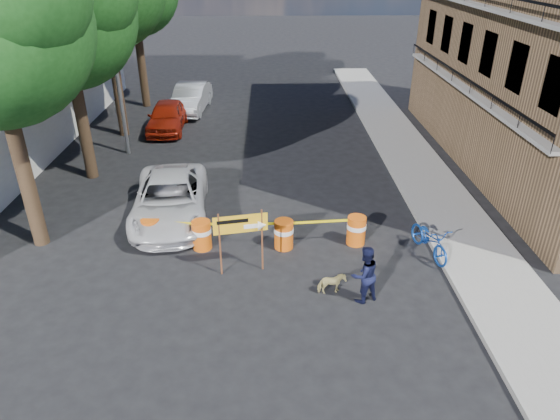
{
  "coord_description": "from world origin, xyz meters",
  "views": [
    {
      "loc": [
        0.17,
        -11.2,
        7.98
      ],
      "look_at": [
        0.47,
        1.5,
        1.3
      ],
      "focal_mm": 32.0,
      "sensor_mm": 36.0,
      "label": 1
    }
  ],
  "objects_px": {
    "bicycle": "(432,226)",
    "suv_white": "(170,199)",
    "barrel_mid_left": "(202,234)",
    "barrel_far_right": "(356,230)",
    "dog": "(332,284)",
    "pedestrian": "(364,275)",
    "sedan_silver": "(191,98)",
    "barrel_far_left": "(151,232)",
    "detour_sign": "(248,228)",
    "sedan_red": "(167,116)",
    "barrel_mid_right": "(284,234)"
  },
  "relations": [
    {
      "from": "detour_sign",
      "to": "pedestrian",
      "type": "distance_m",
      "value": 3.29
    },
    {
      "from": "barrel_mid_left",
      "to": "detour_sign",
      "type": "bearing_deg",
      "value": -40.65
    },
    {
      "from": "sedan_red",
      "to": "sedan_silver",
      "type": "bearing_deg",
      "value": 76.21
    },
    {
      "from": "barrel_mid_left",
      "to": "sedan_silver",
      "type": "relative_size",
      "value": 0.2
    },
    {
      "from": "pedestrian",
      "to": "suv_white",
      "type": "height_order",
      "value": "pedestrian"
    },
    {
      "from": "suv_white",
      "to": "sedan_silver",
      "type": "relative_size",
      "value": 1.12
    },
    {
      "from": "sedan_silver",
      "to": "barrel_far_left",
      "type": "bearing_deg",
      "value": -82.36
    },
    {
      "from": "barrel_far_right",
      "to": "dog",
      "type": "height_order",
      "value": "barrel_far_right"
    },
    {
      "from": "barrel_mid_right",
      "to": "dog",
      "type": "height_order",
      "value": "barrel_mid_right"
    },
    {
      "from": "barrel_far_right",
      "to": "suv_white",
      "type": "relative_size",
      "value": 0.18
    },
    {
      "from": "detour_sign",
      "to": "sedan_red",
      "type": "distance_m",
      "value": 13.06
    },
    {
      "from": "barrel_far_left",
      "to": "sedan_silver",
      "type": "bearing_deg",
      "value": 92.83
    },
    {
      "from": "barrel_mid_right",
      "to": "pedestrian",
      "type": "height_order",
      "value": "pedestrian"
    },
    {
      "from": "barrel_far_right",
      "to": "bicycle",
      "type": "height_order",
      "value": "bicycle"
    },
    {
      "from": "barrel_mid_right",
      "to": "sedan_silver",
      "type": "distance_m",
      "value": 15.05
    },
    {
      "from": "bicycle",
      "to": "dog",
      "type": "distance_m",
      "value": 3.61
    },
    {
      "from": "barrel_far_left",
      "to": "barrel_mid_left",
      "type": "relative_size",
      "value": 1.0
    },
    {
      "from": "barrel_mid_right",
      "to": "sedan_red",
      "type": "bearing_deg",
      "value": 115.9
    },
    {
      "from": "suv_white",
      "to": "sedan_red",
      "type": "xyz_separation_m",
      "value": [
        -1.71,
        9.14,
        0.0
      ]
    },
    {
      "from": "bicycle",
      "to": "suv_white",
      "type": "height_order",
      "value": "bicycle"
    },
    {
      "from": "barrel_mid_right",
      "to": "suv_white",
      "type": "height_order",
      "value": "suv_white"
    },
    {
      "from": "barrel_mid_left",
      "to": "sedan_red",
      "type": "height_order",
      "value": "sedan_red"
    },
    {
      "from": "detour_sign",
      "to": "barrel_far_left",
      "type": "bearing_deg",
      "value": 143.73
    },
    {
      "from": "barrel_mid_right",
      "to": "pedestrian",
      "type": "bearing_deg",
      "value": -53.04
    },
    {
      "from": "barrel_far_right",
      "to": "bicycle",
      "type": "xyz_separation_m",
      "value": [
        2.03,
        -0.65,
        0.49
      ]
    },
    {
      "from": "sedan_silver",
      "to": "sedan_red",
      "type": "bearing_deg",
      "value": -97.95
    },
    {
      "from": "barrel_far_right",
      "to": "suv_white",
      "type": "xyz_separation_m",
      "value": [
        -5.86,
        1.76,
        0.23
      ]
    },
    {
      "from": "barrel_mid_right",
      "to": "detour_sign",
      "type": "relative_size",
      "value": 0.48
    },
    {
      "from": "barrel_mid_left",
      "to": "sedan_red",
      "type": "bearing_deg",
      "value": 104.92
    },
    {
      "from": "barrel_mid_right",
      "to": "barrel_far_right",
      "type": "height_order",
      "value": "same"
    },
    {
      "from": "barrel_far_right",
      "to": "pedestrian",
      "type": "relative_size",
      "value": 0.58
    },
    {
      "from": "bicycle",
      "to": "barrel_mid_left",
      "type": "bearing_deg",
      "value": 161.18
    },
    {
      "from": "detour_sign",
      "to": "dog",
      "type": "relative_size",
      "value": 2.66
    },
    {
      "from": "bicycle",
      "to": "dog",
      "type": "xyz_separation_m",
      "value": [
        -3.05,
        -1.82,
        -0.66
      ]
    },
    {
      "from": "barrel_far_right",
      "to": "bicycle",
      "type": "relative_size",
      "value": 0.47
    },
    {
      "from": "barrel_far_left",
      "to": "detour_sign",
      "type": "height_order",
      "value": "detour_sign"
    },
    {
      "from": "suv_white",
      "to": "barrel_far_left",
      "type": "bearing_deg",
      "value": -105.02
    },
    {
      "from": "dog",
      "to": "suv_white",
      "type": "relative_size",
      "value": 0.14
    },
    {
      "from": "bicycle",
      "to": "suv_white",
      "type": "bearing_deg",
      "value": 148.45
    },
    {
      "from": "dog",
      "to": "barrel_mid_left",
      "type": "bearing_deg",
      "value": 45.36
    },
    {
      "from": "barrel_far_left",
      "to": "bicycle",
      "type": "relative_size",
      "value": 0.47
    },
    {
      "from": "barrel_mid_left",
      "to": "bicycle",
      "type": "bearing_deg",
      "value": -4.24
    },
    {
      "from": "bicycle",
      "to": "sedan_silver",
      "type": "relative_size",
      "value": 0.43
    },
    {
      "from": "barrel_mid_left",
      "to": "dog",
      "type": "height_order",
      "value": "barrel_mid_left"
    },
    {
      "from": "barrel_mid_left",
      "to": "pedestrian",
      "type": "xyz_separation_m",
      "value": [
        4.37,
        -2.6,
        0.31
      ]
    },
    {
      "from": "barrel_mid_left",
      "to": "barrel_mid_right",
      "type": "bearing_deg",
      "value": -0.67
    },
    {
      "from": "barrel_mid_right",
      "to": "dog",
      "type": "bearing_deg",
      "value": -62.92
    },
    {
      "from": "barrel_mid_left",
      "to": "suv_white",
      "type": "bearing_deg",
      "value": 122.78
    },
    {
      "from": "barrel_far_left",
      "to": "sedan_silver",
      "type": "xyz_separation_m",
      "value": [
        -0.7,
        14.1,
        0.27
      ]
    },
    {
      "from": "barrel_mid_right",
      "to": "sedan_silver",
      "type": "height_order",
      "value": "sedan_silver"
    }
  ]
}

